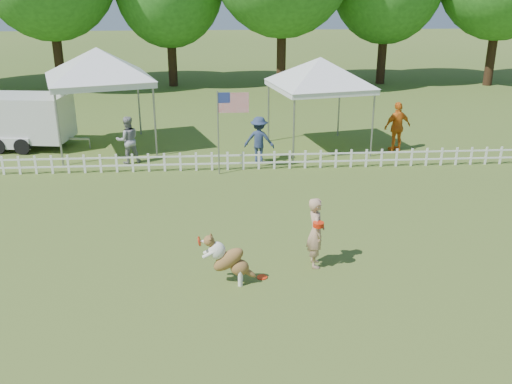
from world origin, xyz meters
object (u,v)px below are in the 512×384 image
(canopy_tent_right, at_px, (319,105))
(spectator_c, at_px, (397,127))
(frisbee_on_turf, at_px, (262,277))
(dog, at_px, (229,260))
(spectator_b, at_px, (259,140))
(cargo_trailer, at_px, (19,121))
(handler, at_px, (316,232))
(flag_pole, at_px, (218,134))
(canopy_tent_left, at_px, (101,100))
(spectator_a, at_px, (128,140))

(canopy_tent_right, distance_m, spectator_c, 2.87)
(frisbee_on_turf, relative_size, spectator_c, 0.13)
(dog, relative_size, spectator_b, 0.68)
(canopy_tent_right, bearing_deg, frisbee_on_turf, -118.18)
(canopy_tent_right, relative_size, spectator_c, 1.82)
(cargo_trailer, xyz_separation_m, spectator_c, (13.42, -1.39, -0.10))
(dog, xyz_separation_m, canopy_tent_right, (3.40, 9.51, 1.06))
(frisbee_on_turf, distance_m, cargo_trailer, 13.01)
(handler, bearing_deg, spectator_c, -27.53)
(canopy_tent_right, distance_m, flag_pole, 4.43)
(canopy_tent_right, relative_size, cargo_trailer, 0.72)
(handler, xyz_separation_m, canopy_tent_left, (-6.06, 9.39, 0.98))
(frisbee_on_turf, distance_m, canopy_tent_right, 9.85)
(handler, height_order, flag_pole, flag_pole)
(flag_pole, bearing_deg, spectator_b, 39.32)
(spectator_a, bearing_deg, frisbee_on_turf, 96.66)
(canopy_tent_right, xyz_separation_m, cargo_trailer, (-10.68, 0.93, -0.62))
(dog, distance_m, cargo_trailer, 12.73)
(canopy_tent_right, relative_size, flag_pole, 1.21)
(frisbee_on_turf, bearing_deg, spectator_a, 115.22)
(cargo_trailer, distance_m, spectator_a, 4.70)
(handler, bearing_deg, frisbee_on_turf, 111.72)
(flag_pole, xyz_separation_m, spectator_b, (1.34, 1.13, -0.54))
(frisbee_on_turf, xyz_separation_m, spectator_c, (5.47, 8.87, 0.86))
(cargo_trailer, height_order, flag_pole, flag_pole)
(spectator_a, xyz_separation_m, spectator_b, (4.31, -0.24, -0.01))
(canopy_tent_right, distance_m, spectator_b, 2.80)
(spectator_c, bearing_deg, spectator_b, -4.50)
(frisbee_on_turf, distance_m, spectator_c, 10.46)
(dog, relative_size, spectator_c, 0.61)
(handler, bearing_deg, spectator_a, 32.81)
(handler, xyz_separation_m, spectator_a, (-4.96, 7.59, 0.02))
(handler, height_order, spectator_a, spectator_a)
(canopy_tent_right, bearing_deg, spectator_a, 179.12)
(cargo_trailer, relative_size, spectator_a, 2.81)
(flag_pole, bearing_deg, cargo_trailer, 152.49)
(flag_pole, bearing_deg, dog, -89.66)
(handler, relative_size, dog, 1.45)
(canopy_tent_right, relative_size, spectator_b, 2.05)
(handler, bearing_deg, dog, 109.13)
(canopy_tent_left, xyz_separation_m, spectator_c, (10.37, -0.99, -0.87))
(dog, xyz_separation_m, spectator_b, (1.19, 8.00, 0.24))
(handler, xyz_separation_m, canopy_tent_right, (1.56, 8.86, 0.82))
(dog, relative_size, cargo_trailer, 0.24)
(cargo_trailer, bearing_deg, frisbee_on_turf, -44.31)
(flag_pole, relative_size, spectator_a, 1.67)
(cargo_trailer, height_order, spectator_b, cargo_trailer)
(canopy_tent_left, relative_size, canopy_tent_right, 1.10)
(flag_pole, height_order, spectator_c, flag_pole)
(cargo_trailer, distance_m, spectator_c, 13.49)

